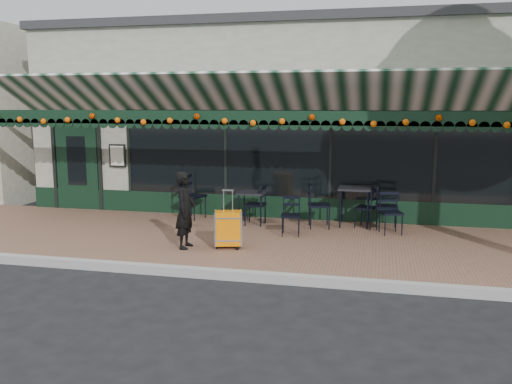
% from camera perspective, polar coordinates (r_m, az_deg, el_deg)
% --- Properties ---
extents(ground, '(80.00, 80.00, 0.00)m').
position_cam_1_polar(ground, '(8.77, -4.01, -8.90)').
color(ground, black).
rests_on(ground, ground).
extents(sidewalk, '(18.00, 4.00, 0.15)m').
position_cam_1_polar(sidewalk, '(10.60, -0.88, -5.24)').
color(sidewalk, brown).
rests_on(sidewalk, ground).
extents(curb, '(18.00, 0.16, 0.15)m').
position_cam_1_polar(curb, '(8.68, -4.17, -8.59)').
color(curb, '#9E9E99').
rests_on(curb, ground).
extents(restaurant_building, '(12.00, 9.60, 4.50)m').
position_cam_1_polar(restaurant_building, '(16.00, 4.11, 7.60)').
color(restaurant_building, gray).
rests_on(restaurant_building, ground).
extents(woman, '(0.34, 0.51, 1.39)m').
position_cam_1_polar(woman, '(9.81, -7.46, -1.89)').
color(woman, black).
rests_on(woman, sidewalk).
extents(suitcase, '(0.52, 0.37, 1.06)m').
position_cam_1_polar(suitcase, '(9.78, -2.93, -3.90)').
color(suitcase, orange).
rests_on(suitcase, sidewalk).
extents(cafe_table_a, '(0.68, 0.68, 0.84)m').
position_cam_1_polar(cafe_table_a, '(11.67, 10.37, 0.09)').
color(cafe_table_a, black).
rests_on(cafe_table_a, sidewalk).
extents(cafe_table_b, '(0.57, 0.57, 0.70)m').
position_cam_1_polar(cafe_table_b, '(11.68, -0.40, -0.33)').
color(cafe_table_b, black).
rests_on(cafe_table_b, sidewalk).
extents(chair_a_left, '(0.54, 0.54, 0.84)m').
position_cam_1_polar(chair_a_left, '(11.60, 11.52, -1.67)').
color(chair_a_left, black).
rests_on(chair_a_left, sidewalk).
extents(chair_a_right, '(0.47, 0.47, 0.93)m').
position_cam_1_polar(chair_a_right, '(11.56, 13.59, -1.53)').
color(chair_a_right, black).
rests_on(chair_a_right, sidewalk).
extents(chair_a_front, '(0.53, 0.53, 0.85)m').
position_cam_1_polar(chair_a_front, '(11.15, 14.03, -2.17)').
color(chair_a_front, black).
rests_on(chair_a_front, sidewalk).
extents(chair_b_left, '(0.44, 0.44, 0.86)m').
position_cam_1_polar(chair_b_left, '(11.65, -0.09, -1.38)').
color(chair_b_left, black).
rests_on(chair_b_left, sidewalk).
extents(chair_b_right, '(0.55, 0.55, 0.94)m').
position_cam_1_polar(chair_b_right, '(11.44, 6.68, -1.44)').
color(chair_b_right, black).
rests_on(chair_b_right, sidewalk).
extents(chair_b_front, '(0.43, 0.43, 0.78)m').
position_cam_1_polar(chair_b_front, '(10.74, 3.69, -2.54)').
color(chair_b_front, black).
rests_on(chair_b_front, sidewalk).
extents(chair_solo, '(0.64, 0.64, 1.00)m').
position_cam_1_polar(chair_solo, '(12.38, -6.70, -0.47)').
color(chair_solo, black).
rests_on(chair_solo, sidewalk).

